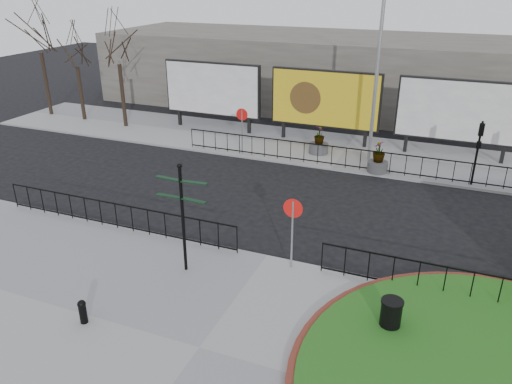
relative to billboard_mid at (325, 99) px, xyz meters
The scene contains 22 objects.
ground 13.31m from the billboard_mid, 83.40° to the right, with size 90.00×90.00×0.00m, color black.
pavement_near 18.21m from the billboard_mid, 85.23° to the right, with size 30.00×10.00×0.12m, color gray.
pavement_far 3.10m from the billboard_mid, 32.94° to the right, with size 44.00×6.00×0.12m, color gray.
railing_near_left 14.15m from the billboard_mid, 108.73° to the right, with size 10.00×0.10×1.10m, color black, non-canonical shape.
railing_near_right 15.62m from the billboard_mid, 58.92° to the right, with size 9.00×0.10×1.10m, color black, non-canonical shape.
railing_far 4.84m from the billboard_mid, 55.75° to the right, with size 18.00×0.10×1.10m, color black, non-canonical shape.
speed_sign_far 5.04m from the billboard_mid, 134.46° to the right, with size 0.64×0.07×2.47m.
speed_sign_near 13.62m from the billboard_mid, 79.41° to the right, with size 0.64×0.07×2.47m.
billboard_left 7.00m from the billboard_mid, behind, with size 6.20×0.31×4.10m.
billboard_mid is the anchor object (origin of this frame).
billboard_right 7.00m from the billboard_mid, ahead, with size 6.20×0.31×4.10m.
lamp_post 4.23m from the billboard_mid, 33.25° to the right, with size 0.74×0.18×9.23m.
signal_pole_a 8.80m from the billboard_mid, 24.42° to the right, with size 0.22×0.26×3.00m.
tree_left 12.63m from the billboard_mid, behind, with size 2.00×2.00×7.00m, color #2D2119, non-canonical shape.
tree_mid 16.05m from the billboard_mid, behind, with size 2.00×2.00×6.20m, color #2D2119, non-canonical shape.
tree_far 19.07m from the billboard_mid, behind, with size 2.00×2.00×7.50m, color #2D2119, non-canonical shape.
building_backdrop 9.15m from the billboard_mid, 80.57° to the left, with size 40.00×10.00×5.00m, color slate.
fingerpost_sign 14.82m from the billboard_mid, 92.57° to the right, with size 1.74×0.29×3.72m.
bollard 18.48m from the billboard_mid, 96.13° to the right, with size 0.24×0.24×0.73m.
litter_bin 16.70m from the billboard_mid, 68.83° to the right, with size 0.60×0.60×1.00m.
planter_b 2.79m from the billboard_mid, 81.35° to the right, with size 1.02×1.02×1.52m.
planter_c 5.47m from the billboard_mid, 43.99° to the right, with size 0.99×0.99×1.59m.
Camera 1 is at (5.20, -13.96, 9.08)m, focal length 35.00 mm.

